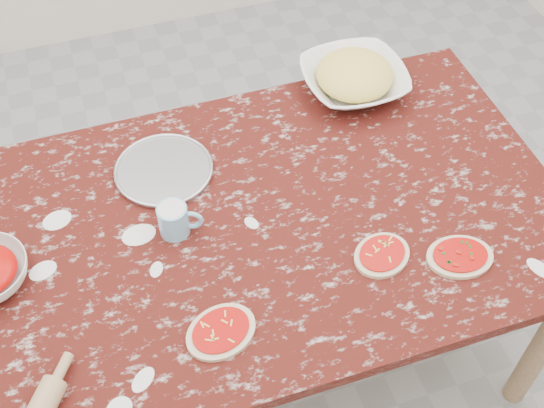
{
  "coord_description": "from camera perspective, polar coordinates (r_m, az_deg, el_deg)",
  "views": [
    {
      "loc": [
        -0.37,
        -1.11,
        2.21
      ],
      "look_at": [
        0.0,
        0.0,
        0.8
      ],
      "focal_mm": 45.71,
      "sensor_mm": 36.0,
      "label": 1
    }
  ],
  "objects": [
    {
      "name": "worktable",
      "position": [
        1.94,
        0.0,
        -2.5
      ],
      "size": [
        1.6,
        1.0,
        0.75
      ],
      "color": "#3E100C",
      "rests_on": "ground"
    },
    {
      "name": "pizza_left",
      "position": [
        1.67,
        -4.22,
        -10.44
      ],
      "size": [
        0.21,
        0.19,
        0.02
      ],
      "color": "beige",
      "rests_on": "worktable"
    },
    {
      "name": "ground",
      "position": [
        2.5,
        0.0,
        -11.75
      ],
      "size": [
        4.0,
        4.0,
        0.0
      ],
      "primitive_type": "plane",
      "color": "gray"
    },
    {
      "name": "pizza_right",
      "position": [
        1.85,
        15.21,
        -4.2
      ],
      "size": [
        0.19,
        0.16,
        0.02
      ],
      "color": "beige",
      "rests_on": "worktable"
    },
    {
      "name": "pizza_tray",
      "position": [
        2.0,
        -8.89,
        2.74
      ],
      "size": [
        0.32,
        0.32,
        0.01
      ],
      "primitive_type": "cylinder",
      "rotation": [
        0.0,
        0.0,
        -0.19
      ],
      "color": "#B2B2B7",
      "rests_on": "worktable"
    },
    {
      "name": "pizza_mid",
      "position": [
        1.81,
        9.03,
        -4.16
      ],
      "size": [
        0.19,
        0.18,
        0.02
      ],
      "color": "beige",
      "rests_on": "worktable"
    },
    {
      "name": "flour_mug",
      "position": [
        1.82,
        -8.02,
        -1.28
      ],
      "size": [
        0.12,
        0.08,
        0.09
      ],
      "color": "#7EBCE5",
      "rests_on": "worktable"
    },
    {
      "name": "cheese_bowl",
      "position": [
        2.22,
        6.76,
        10.08
      ],
      "size": [
        0.32,
        0.32,
        0.08
      ],
      "primitive_type": "imported",
      "rotation": [
        0.0,
        0.0,
        -0.01
      ],
      "color": "white",
      "rests_on": "worktable"
    }
  ]
}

